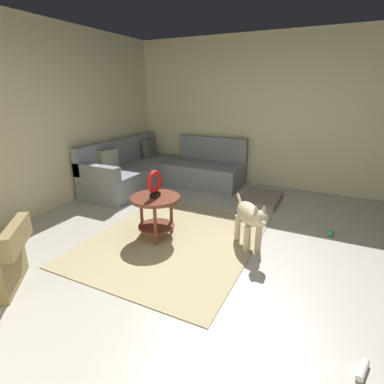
# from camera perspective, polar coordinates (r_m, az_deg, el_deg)

# --- Properties ---
(ground_plane) EXTENTS (6.00, 6.00, 0.10)m
(ground_plane) POSITION_cam_1_polar(r_m,az_deg,el_deg) (3.38, 5.93, -13.41)
(ground_plane) COLOR #B7B2A8
(wall_back) EXTENTS (6.00, 0.12, 2.70)m
(wall_back) POSITION_cam_1_polar(r_m,az_deg,el_deg) (4.75, -29.60, 11.66)
(wall_back) COLOR beige
(wall_back) RESTS_ON ground_plane
(wall_right) EXTENTS (0.12, 6.00, 2.70)m
(wall_right) POSITION_cam_1_polar(r_m,az_deg,el_deg) (5.73, 17.12, 14.09)
(wall_right) COLOR beige
(wall_right) RESTS_ON ground_plane
(area_rug) EXTENTS (2.30, 1.90, 0.01)m
(area_rug) POSITION_cam_1_polar(r_m,az_deg,el_deg) (3.73, -3.46, -9.08)
(area_rug) COLOR tan
(area_rug) RESTS_ON ground_plane
(sectional_couch) EXTENTS (2.20, 2.25, 0.88)m
(sectional_couch) POSITION_cam_1_polar(r_m,az_deg,el_deg) (5.74, -6.00, 4.03)
(sectional_couch) COLOR gray
(sectional_couch) RESTS_ON ground_plane
(side_table) EXTENTS (0.60, 0.60, 0.54)m
(side_table) POSITION_cam_1_polar(r_m,az_deg,el_deg) (3.65, -6.95, -2.69)
(side_table) COLOR brown
(side_table) RESTS_ON ground_plane
(torus_sculpture) EXTENTS (0.28, 0.08, 0.33)m
(torus_sculpture) POSITION_cam_1_polar(r_m,az_deg,el_deg) (3.55, -7.14, 1.73)
(torus_sculpture) COLOR black
(torus_sculpture) RESTS_ON side_table
(dog_bed_mat) EXTENTS (0.80, 0.60, 0.09)m
(dog_bed_mat) POSITION_cam_1_polar(r_m,az_deg,el_deg) (5.09, 12.97, -1.20)
(dog_bed_mat) COLOR gray
(dog_bed_mat) RESTS_ON ground_plane
(dog) EXTENTS (0.71, 0.55, 0.63)m
(dog) POSITION_cam_1_polar(r_m,az_deg,el_deg) (3.48, 11.03, -4.76)
(dog) COLOR beige
(dog) RESTS_ON ground_plane
(dog_toy_ball) EXTENTS (0.09, 0.09, 0.09)m
(dog_toy_ball) POSITION_cam_1_polar(r_m,az_deg,el_deg) (4.18, 24.97, -7.14)
(dog_toy_ball) COLOR green
(dog_toy_ball) RESTS_ON ground_plane
(dog_toy_rope) EXTENTS (0.18, 0.09, 0.05)m
(dog_toy_rope) POSITION_cam_1_polar(r_m,az_deg,el_deg) (2.52, 29.77, -27.41)
(dog_toy_rope) COLOR silver
(dog_toy_rope) RESTS_ON ground_plane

